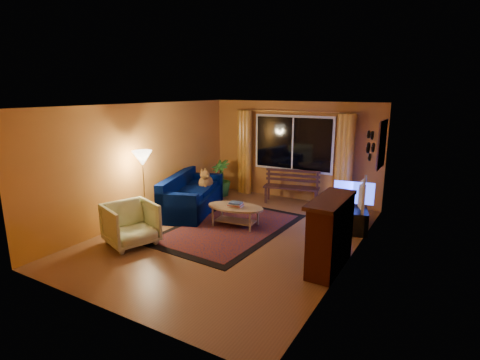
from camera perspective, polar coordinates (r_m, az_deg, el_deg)
The scene contains 22 objects.
floor at distance 7.41m, azimuth -1.18°, elevation -8.47°, with size 4.50×6.00×0.02m, color brown.
ceiling at distance 6.87m, azimuth -1.29°, elevation 11.40°, with size 4.50×6.00×0.02m, color white.
wall_back at distance 9.68m, azimuth 8.14°, elevation 4.40°, with size 4.50×0.02×2.50m, color #C37A32.
wall_left at distance 8.41m, azimuth -14.49°, elevation 2.73°, with size 0.02×6.00×2.50m, color #C37A32.
wall_right at distance 6.19m, azimuth 16.91°, elevation -1.24°, with size 0.02×6.00×2.50m, color #C37A32.
window at distance 9.59m, azimuth 8.03°, elevation 5.53°, with size 2.00×0.02×1.30m, color black.
curtain_rod at distance 9.47m, azimuth 8.09°, elevation 10.29°, with size 0.03×0.03×3.20m, color #BF8C3F.
curtain_left at distance 10.17m, azimuth 0.77°, elevation 4.23°, with size 0.36×0.36×2.24m, color gold.
curtain_right at distance 9.16m, azimuth 15.64°, elevation 2.69°, with size 0.36×0.36×2.24m, color gold.
bench at distance 9.44m, azimuth 7.79°, elevation -2.32°, with size 1.36×0.40×0.41m, color #341A17.
potted_plant at distance 9.99m, azimuth -3.00°, elevation 0.31°, with size 0.54×0.54×0.96m, color #235B1E.
sofa at distance 8.76m, azimuth -7.29°, elevation -2.03°, with size 0.91×2.13×0.86m, color #000A38.
dog at distance 9.04m, azimuth -5.25°, elevation 0.20°, with size 0.35×0.48×0.53m, color olive, non-canonical shape.
armchair at distance 7.13m, azimuth -16.33°, elevation -6.16°, with size 0.84×0.78×0.86m, color beige.
floor_lamp at distance 7.95m, azimuth -14.40°, elevation -1.25°, with size 0.26×0.26×1.59m, color #BF8C3F.
rug at distance 7.74m, azimuth -1.57°, elevation -7.31°, with size 2.01×3.18×0.02m, color #762204.
coffee_table at distance 7.79m, azimuth -0.70°, elevation -5.54°, with size 1.20×1.20×0.44m, color #A1805B.
tv_console at distance 8.06m, azimuth 17.40°, elevation -5.46°, with size 0.36×1.09×0.45m, color black.
television at distance 7.92m, azimuth 17.66°, elevation -1.95°, with size 0.99×0.13×0.57m, color black.
fireplace at distance 6.08m, azimuth 13.61°, elevation -8.22°, with size 0.40×1.20×1.10m, color maroon.
mirror_cluster at distance 7.35m, azimuth 19.25°, elevation 5.23°, with size 0.06×0.60×0.56m, color black, non-canonical shape.
painting at distance 8.49m, azimuth 20.80°, elevation 5.11°, with size 0.04×0.76×0.96m, color #CD5610.
Camera 1 is at (3.59, -5.85, 2.77)m, focal length 28.00 mm.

